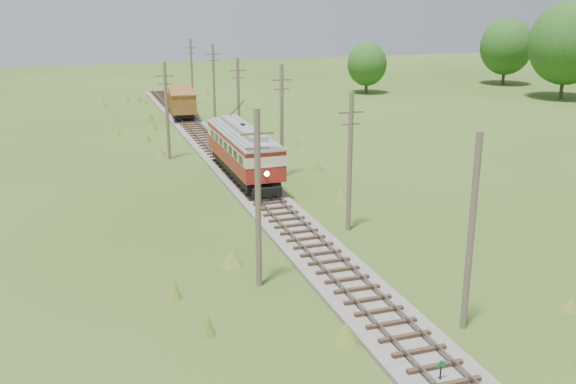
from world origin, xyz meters
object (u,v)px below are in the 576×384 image
object	(u,v)px
streetcar	(243,147)
gondola	(182,101)
gravel_pile	(248,132)
switch_marker	(441,370)

from	to	relation	value
streetcar	gondola	size ratio (longest dim) A/B	1.45
gondola	gravel_pile	size ratio (longest dim) A/B	2.31
streetcar	switch_marker	bearing A→B (deg)	-90.28
switch_marker	gondola	bearing A→B (deg)	89.80
streetcar	gravel_pile	distance (m)	16.08
streetcar	gravel_pile	xyz separation A→B (m)	(4.46, 15.30, -2.10)
streetcar	gondola	world-z (taller)	streetcar
switch_marker	gondola	world-z (taller)	gondola
gondola	streetcar	bearing A→B (deg)	-83.78
streetcar	gondola	bearing A→B (deg)	90.11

